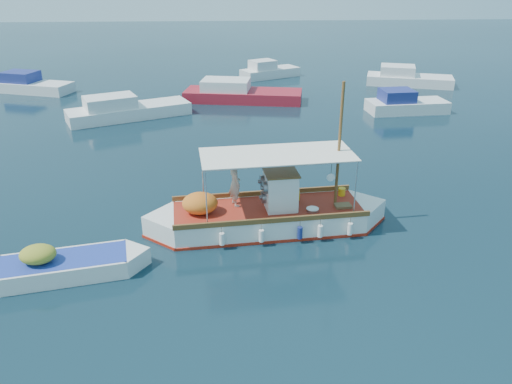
{
  "coord_description": "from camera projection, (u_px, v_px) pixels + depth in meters",
  "views": [
    {
      "loc": [
        -1.87,
        -16.51,
        9.44
      ],
      "look_at": [
        -0.88,
        0.0,
        1.87
      ],
      "focal_mm": 35.0,
      "sensor_mm": 36.0,
      "label": 1
    }
  ],
  "objects": [
    {
      "name": "bg_boat_far_w",
      "position": [
        30.0,
        86.0,
        40.34
      ],
      "size": [
        6.84,
        4.2,
        1.8
      ],
      "rotation": [
        0.0,
        0.0,
        -0.32
      ],
      "color": "silver",
      "rests_on": "ground"
    },
    {
      "name": "fishing_caique",
      "position": [
        266.0,
        216.0,
        19.39
      ],
      "size": [
        9.57,
        3.24,
        5.86
      ],
      "rotation": [
        0.0,
        0.0,
        0.1
      ],
      "color": "white",
      "rests_on": "ground"
    },
    {
      "name": "bg_boat_e",
      "position": [
        407.0,
        79.0,
        42.69
      ],
      "size": [
        7.51,
        4.6,
        1.8
      ],
      "rotation": [
        0.0,
        0.0,
        -0.31
      ],
      "color": "silver",
      "rests_on": "ground"
    },
    {
      "name": "bg_boat_far_n",
      "position": [
        269.0,
        72.0,
        45.51
      ],
      "size": [
        5.67,
        4.23,
        1.8
      ],
      "rotation": [
        0.0,
        0.0,
        0.48
      ],
      "color": "silver",
      "rests_on": "ground"
    },
    {
      "name": "bg_boat_n",
      "position": [
        240.0,
        94.0,
        37.67
      ],
      "size": [
        9.11,
        4.26,
        1.8
      ],
      "rotation": [
        0.0,
        0.0,
        -0.17
      ],
      "color": "maroon",
      "rests_on": "ground"
    },
    {
      "name": "bg_boat_ne",
      "position": [
        405.0,
        105.0,
        34.8
      ],
      "size": [
        5.63,
        2.65,
        1.8
      ],
      "rotation": [
        0.0,
        0.0,
        0.08
      ],
      "color": "silver",
      "rests_on": "ground"
    },
    {
      "name": "dinghy",
      "position": [
        62.0,
        268.0,
        16.51
      ],
      "size": [
        5.56,
        2.38,
        1.38
      ],
      "rotation": [
        0.0,
        0.0,
        0.2
      ],
      "color": "white",
      "rests_on": "ground"
    },
    {
      "name": "bg_boat_nw",
      "position": [
        126.0,
        111.0,
        33.42
      ],
      "size": [
        8.31,
        5.49,
        1.8
      ],
      "rotation": [
        0.0,
        0.0,
        0.42
      ],
      "color": "silver",
      "rests_on": "ground"
    },
    {
      "name": "ground",
      "position": [
        279.0,
        236.0,
        19.02
      ],
      "size": [
        160.0,
        160.0,
        0.0
      ],
      "primitive_type": "plane",
      "color": "black",
      "rests_on": "ground"
    }
  ]
}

